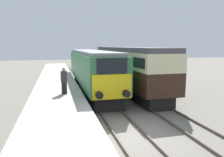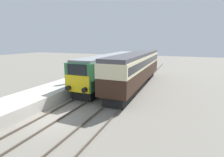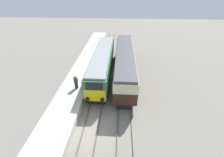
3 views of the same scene
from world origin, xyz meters
name	(u,v)px [view 1 (image 1 of 3)]	position (x,y,z in m)	size (l,w,h in m)	color
ground_plane	(131,138)	(0.00, 0.00, 0.00)	(120.00, 120.00, 0.00)	slate
platform_left	(57,95)	(-3.30, 8.00, 0.49)	(3.50, 50.00, 0.98)	#B7B2A8
rails_near_track	(107,107)	(0.00, 5.00, 0.07)	(1.51, 60.00, 0.14)	#4C4238
rails_far_track	(153,104)	(3.40, 5.00, 0.07)	(1.50, 60.00, 0.14)	#4C4238
locomotive	(91,68)	(0.00, 11.52, 2.16)	(2.70, 16.32, 3.81)	black
passenger_carriage	(126,64)	(3.40, 11.31, 2.48)	(2.75, 16.58, 4.13)	black
person_on_platform	(64,81)	(-2.78, 5.99, 1.89)	(0.44, 0.26, 1.81)	black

